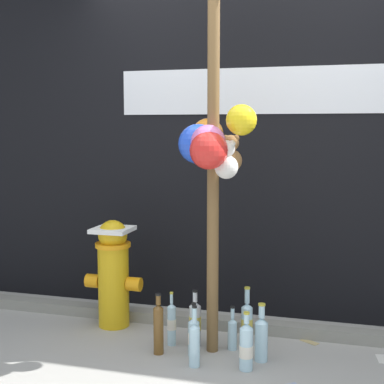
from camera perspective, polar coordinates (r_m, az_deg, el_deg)
ground_plane at (r=3.26m, az=1.38°, el=-19.19°), size 14.00×14.00×0.00m
building_wall at (r=4.23m, az=5.99°, el=8.34°), size 10.00×0.21×3.10m
curb_strip at (r=4.03m, az=4.57°, el=-13.43°), size 8.00×0.12×0.08m
memorial_post at (r=3.41m, az=2.10°, el=7.96°), size 0.55×0.55×2.68m
fire_hydrant at (r=4.04m, az=-8.10°, el=-8.03°), size 0.42×0.27×0.77m
bottle_0 at (r=3.42m, az=0.26°, el=-15.27°), size 0.07×0.07×0.37m
bottle_1 at (r=3.57m, az=0.18°, el=-14.59°), size 0.07×0.07×0.34m
bottle_2 at (r=3.73m, az=-2.11°, el=-13.37°), size 0.06×0.06×0.36m
bottle_3 at (r=3.71m, az=0.32°, el=-13.32°), size 0.08×0.08×0.38m
bottle_4 at (r=3.59m, az=-3.47°, el=-13.76°), size 0.06×0.06×0.39m
bottle_5 at (r=3.80m, az=5.66°, el=-13.05°), size 0.08×0.08×0.37m
bottle_6 at (r=3.52m, az=7.15°, el=-14.61°), size 0.08×0.08×0.36m
bottle_7 at (r=3.68m, az=4.17°, el=-14.21°), size 0.06×0.06×0.29m
bottle_8 at (r=3.39m, az=5.60°, el=-15.55°), size 0.08×0.08×0.35m
litter_0 at (r=3.90m, az=11.99°, el=-14.83°), size 0.13×0.11×0.01m
litter_2 at (r=4.28m, az=-7.28°, el=-12.74°), size 0.14×0.14×0.01m
litter_3 at (r=3.76m, az=19.15°, el=-15.91°), size 0.10×0.15×0.01m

